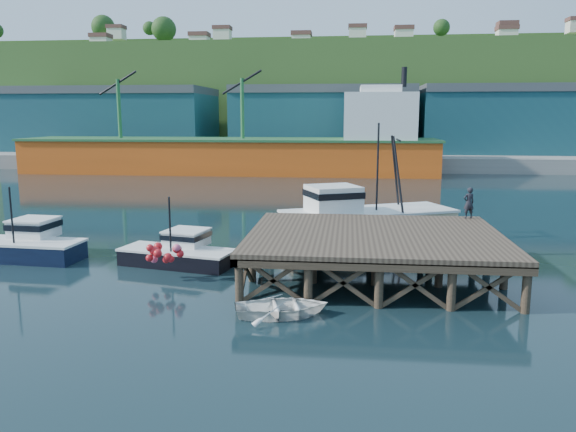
# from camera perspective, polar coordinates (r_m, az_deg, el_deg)

# --- Properties ---
(ground) EXTENTS (300.00, 300.00, 0.00)m
(ground) POSITION_cam_1_polar(r_m,az_deg,el_deg) (28.02, -2.69, -5.70)
(ground) COLOR black
(ground) RESTS_ON ground
(wharf) EXTENTS (12.00, 10.00, 2.62)m
(wharf) POSITION_cam_1_polar(r_m,az_deg,el_deg) (27.07, 8.80, -2.13)
(wharf) COLOR brown
(wharf) RESTS_ON ground
(far_quay) EXTENTS (160.00, 40.00, 2.00)m
(far_quay) POSITION_cam_1_polar(r_m,az_deg,el_deg) (96.94, 3.72, 6.20)
(far_quay) COLOR gray
(far_quay) RESTS_ON ground
(warehouse_left) EXTENTS (32.00, 16.00, 9.00)m
(warehouse_left) POSITION_cam_1_polar(r_m,az_deg,el_deg) (99.66, -17.19, 9.05)
(warehouse_left) COLOR #194D54
(warehouse_left) RESTS_ON far_quay
(warehouse_mid) EXTENTS (28.00, 16.00, 9.00)m
(warehouse_mid) POSITION_cam_1_polar(r_m,az_deg,el_deg) (91.73, 3.62, 9.42)
(warehouse_mid) COLOR #194D54
(warehouse_mid) RESTS_ON far_quay
(warehouse_right) EXTENTS (30.00, 16.00, 9.00)m
(warehouse_right) POSITION_cam_1_polar(r_m,az_deg,el_deg) (95.19, 22.19, 8.73)
(warehouse_right) COLOR #194D54
(warehouse_right) RESTS_ON far_quay
(cargo_ship) EXTENTS (55.50, 10.00, 13.75)m
(cargo_ship) POSITION_cam_1_polar(r_m,az_deg,el_deg) (75.81, -3.46, 6.86)
(cargo_ship) COLOR #EA5816
(cargo_ship) RESTS_ON ground
(hillside) EXTENTS (220.00, 50.00, 22.00)m
(hillside) POSITION_cam_1_polar(r_m,az_deg,el_deg) (126.74, 4.38, 11.64)
(hillside) COLOR #2D511E
(hillside) RESTS_ON ground
(boat_navy) EXTENTS (6.60, 3.69, 4.03)m
(boat_navy) POSITION_cam_1_polar(r_m,az_deg,el_deg) (33.57, -25.11, -2.57)
(boat_navy) COLOR black
(boat_navy) RESTS_ON ground
(boat_black) EXTENTS (6.27, 5.20, 3.67)m
(boat_black) POSITION_cam_1_polar(r_m,az_deg,el_deg) (29.78, -10.97, -3.57)
(boat_black) COLOR black
(boat_black) RESTS_ON ground
(trawler) EXTENTS (11.41, 7.97, 7.22)m
(trawler) POSITION_cam_1_polar(r_m,az_deg,el_deg) (35.40, 7.78, 0.04)
(trawler) COLOR beige
(trawler) RESTS_ON ground
(dinghy) EXTENTS (4.14, 3.38, 0.75)m
(dinghy) POSITION_cam_1_polar(r_m,az_deg,el_deg) (21.94, -0.61, -9.20)
(dinghy) COLOR white
(dinghy) RESTS_ON ground
(dockworker) EXTENTS (0.71, 0.57, 1.70)m
(dockworker) POSITION_cam_1_polar(r_m,az_deg,el_deg) (32.04, 17.89, 1.28)
(dockworker) COLOR black
(dockworker) RESTS_ON wharf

